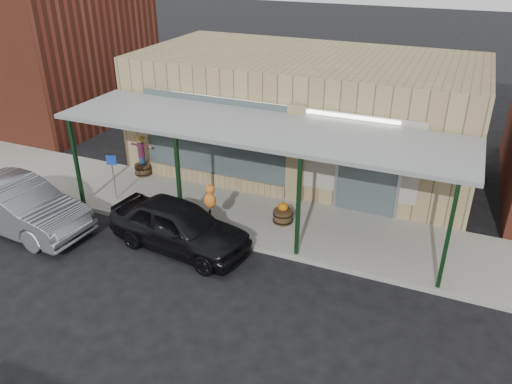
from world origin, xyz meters
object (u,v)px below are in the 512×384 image
at_px(barrel_pumpkin, 283,215).
at_px(parked_sedan, 179,225).
at_px(car_grey, 18,206).
at_px(handicap_sign, 113,171).
at_px(barrel_scarecrow, 142,161).

bearing_deg(barrel_pumpkin, parked_sedan, -135.53).
xyz_separation_m(parked_sedan, car_grey, (-4.93, -1.01, 0.06)).
bearing_deg(handicap_sign, barrel_scarecrow, 76.80).
bearing_deg(parked_sedan, handicap_sign, 73.49).
bearing_deg(barrel_scarecrow, barrel_pumpkin, -5.44).
distance_m(handicap_sign, parked_sedan, 3.64).
bearing_deg(parked_sedan, barrel_scarecrow, 53.66).
bearing_deg(handicap_sign, barrel_pumpkin, -13.89).
height_order(barrel_scarecrow, barrel_pumpkin, barrel_scarecrow).
height_order(handicap_sign, car_grey, handicap_sign).
bearing_deg(parked_sedan, barrel_pumpkin, -38.42).
bearing_deg(barrel_scarecrow, parked_sedan, -37.29).
relative_size(parked_sedan, car_grey, 0.92).
xyz_separation_m(barrel_scarecrow, parked_sedan, (3.61, -3.42, 0.05)).
xyz_separation_m(handicap_sign, parked_sedan, (3.31, -1.45, -0.44)).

